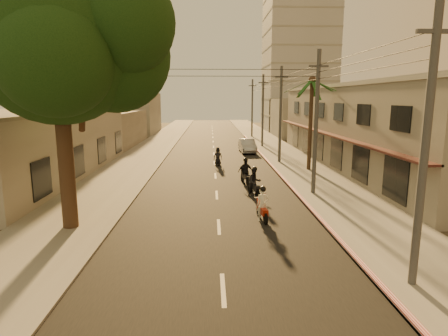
{
  "coord_description": "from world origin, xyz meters",
  "views": [
    {
      "loc": [
        -0.38,
        -15.13,
        6.09
      ],
      "look_at": [
        0.42,
        6.71,
        2.01
      ],
      "focal_mm": 30.0,
      "sensor_mm": 36.0,
      "label": 1
    }
  ],
  "objects_px": {
    "scooter_mid_a": "(254,182)",
    "broadleaf_tree": "(67,43)",
    "scooter_mid_b": "(245,172)",
    "parked_car": "(247,146)",
    "scooter_far_a": "(218,157)",
    "scooter_red": "(263,206)",
    "palm_tree": "(312,85)"
  },
  "relations": [
    {
      "from": "broadleaf_tree",
      "to": "scooter_mid_a",
      "type": "bearing_deg",
      "value": 32.26
    },
    {
      "from": "parked_car",
      "to": "scooter_far_a",
      "type": "bearing_deg",
      "value": -115.85
    },
    {
      "from": "scooter_red",
      "to": "scooter_mid_b",
      "type": "relative_size",
      "value": 0.94
    },
    {
      "from": "scooter_mid_b",
      "to": "scooter_far_a",
      "type": "bearing_deg",
      "value": 91.98
    },
    {
      "from": "palm_tree",
      "to": "scooter_mid_b",
      "type": "distance_m",
      "value": 9.89
    },
    {
      "from": "broadleaf_tree",
      "to": "palm_tree",
      "type": "bearing_deg",
      "value": 43.48
    },
    {
      "from": "scooter_far_a",
      "to": "broadleaf_tree",
      "type": "bearing_deg",
      "value": -112.6
    },
    {
      "from": "scooter_red",
      "to": "scooter_mid_b",
      "type": "bearing_deg",
      "value": 82.79
    },
    {
      "from": "scooter_mid_b",
      "to": "parked_car",
      "type": "xyz_separation_m",
      "value": [
        1.69,
        15.87,
        -0.11
      ]
    },
    {
      "from": "broadleaf_tree",
      "to": "parked_car",
      "type": "height_order",
      "value": "broadleaf_tree"
    },
    {
      "from": "scooter_far_a",
      "to": "palm_tree",
      "type": "bearing_deg",
      "value": -20.08
    },
    {
      "from": "palm_tree",
      "to": "scooter_mid_a",
      "type": "xyz_separation_m",
      "value": [
        -5.61,
        -8.18,
        -6.29
      ]
    },
    {
      "from": "broadleaf_tree",
      "to": "scooter_far_a",
      "type": "relative_size",
      "value": 6.99
    },
    {
      "from": "scooter_mid_a",
      "to": "scooter_mid_b",
      "type": "height_order",
      "value": "scooter_mid_b"
    },
    {
      "from": "broadleaf_tree",
      "to": "parked_car",
      "type": "relative_size",
      "value": 2.57
    },
    {
      "from": "broadleaf_tree",
      "to": "scooter_far_a",
      "type": "height_order",
      "value": "broadleaf_tree"
    },
    {
      "from": "scooter_red",
      "to": "broadleaf_tree",
      "type": "bearing_deg",
      "value": 176.74
    },
    {
      "from": "scooter_red",
      "to": "parked_car",
      "type": "xyz_separation_m",
      "value": [
        1.59,
        24.14,
        -0.03
      ]
    },
    {
      "from": "parked_car",
      "to": "scooter_red",
      "type": "bearing_deg",
      "value": -96.41
    },
    {
      "from": "scooter_mid_a",
      "to": "scooter_mid_b",
      "type": "distance_m",
      "value": 3.31
    },
    {
      "from": "palm_tree",
      "to": "scooter_mid_a",
      "type": "height_order",
      "value": "palm_tree"
    },
    {
      "from": "scooter_far_a",
      "to": "parked_car",
      "type": "distance_m",
      "value": 8.91
    },
    {
      "from": "broadleaf_tree",
      "to": "scooter_far_a",
      "type": "bearing_deg",
      "value": 67.49
    },
    {
      "from": "broadleaf_tree",
      "to": "parked_car",
      "type": "xyz_separation_m",
      "value": [
        10.42,
        24.85,
        -7.71
      ]
    },
    {
      "from": "palm_tree",
      "to": "scooter_mid_b",
      "type": "height_order",
      "value": "palm_tree"
    },
    {
      "from": "palm_tree",
      "to": "scooter_far_a",
      "type": "distance_m",
      "value": 10.4
    },
    {
      "from": "scooter_mid_b",
      "to": "parked_car",
      "type": "bearing_deg",
      "value": 72.54
    },
    {
      "from": "scooter_red",
      "to": "scooter_far_a",
      "type": "height_order",
      "value": "scooter_red"
    },
    {
      "from": "parked_car",
      "to": "scooter_mid_a",
      "type": "bearing_deg",
      "value": -96.87
    },
    {
      "from": "scooter_red",
      "to": "scooter_mid_b",
      "type": "xyz_separation_m",
      "value": [
        -0.1,
        8.26,
        0.08
      ]
    },
    {
      "from": "scooter_red",
      "to": "scooter_mid_b",
      "type": "height_order",
      "value": "scooter_mid_b"
    },
    {
      "from": "scooter_mid_a",
      "to": "broadleaf_tree",
      "type": "bearing_deg",
      "value": -163.47
    }
  ]
}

